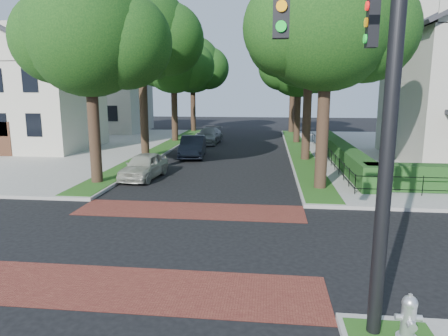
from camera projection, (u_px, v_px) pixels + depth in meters
The scene contains 22 objects.
ground at pixel (171, 240), 12.70m from camera, with size 120.00×120.00×0.00m, color black.
crosswalk_far at pixel (190, 210), 15.82m from camera, with size 9.00×2.20×0.01m, color maroon.
crosswalk_near at pixel (138, 289), 9.58m from camera, with size 9.00×2.20×0.01m, color maroon.
grass_strip_ne at pixel (299, 150), 30.71m from camera, with size 1.60×29.80×0.02m, color #224915.
grass_strip_nw at pixel (162, 148), 31.89m from camera, with size 1.60×29.80×0.02m, color #224915.
tree_right_near at pixel (329, 23), 17.68m from camera, with size 7.75×6.67×10.66m.
tree_right_mid at pixel (311, 38), 25.43m from camera, with size 8.25×7.09×11.22m.
tree_right_far at pixel (300, 64), 34.39m from camera, with size 7.25×6.23×9.74m.
tree_right_back at pixel (294, 66), 43.11m from camera, with size 7.50×6.45×10.20m.
tree_left_near at pixel (92, 35), 18.95m from camera, with size 7.50×6.45×10.20m.
tree_left_mid at pixel (144, 34), 26.56m from camera, with size 8.00×6.88×11.48m.
tree_left_far at pixel (175, 63), 35.55m from camera, with size 7.00×6.02×9.86m.
tree_left_back at pixel (194, 65), 44.29m from camera, with size 7.75×6.66×10.44m.
hedge_main_road at pixel (339, 151), 26.34m from camera, with size 1.00×18.00×1.20m, color #1D4216.
fence_main_road at pixel (327, 153), 26.46m from camera, with size 0.06×18.00×0.90m, color black, non-canonical shape.
house_left_near at pixel (30, 86), 30.98m from camera, with size 10.00×9.00×10.14m.
house_left_far at pixel (103, 87), 44.64m from camera, with size 10.00×9.00×10.14m.
traffic_signal at pixel (376, 89), 6.96m from camera, with size 2.17×2.00×8.00m.
parked_car_front at pixel (144, 166), 21.45m from camera, with size 1.63×4.04×1.38m, color #ADAE9D.
parked_car_middle at pixel (193, 147), 28.28m from camera, with size 1.61×4.61×1.52m, color black.
parked_car_rear at pixel (209, 136), 35.62m from camera, with size 1.93×4.75×1.38m, color gray.
fire_hydrant at pixel (408, 319), 7.23m from camera, with size 0.49×0.48×0.94m.
Camera 1 is at (3.03, -11.76, 4.68)m, focal length 32.00 mm.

